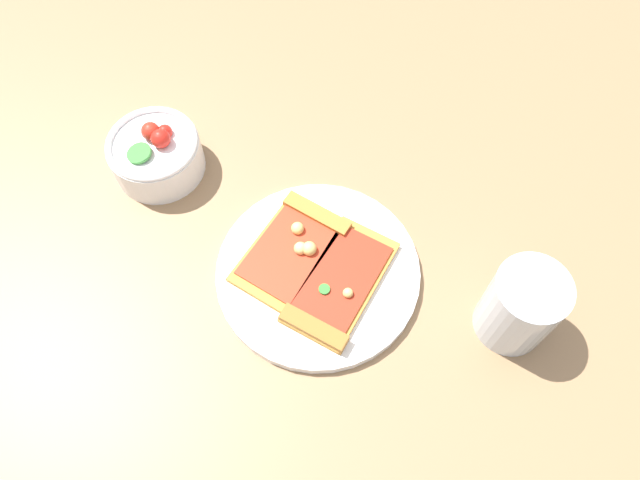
{
  "coord_description": "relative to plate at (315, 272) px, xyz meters",
  "views": [
    {
      "loc": [
        0.33,
        0.02,
        0.67
      ],
      "look_at": [
        -0.01,
        0.0,
        0.03
      ],
      "focal_mm": 33.71,
      "sensor_mm": 36.0,
      "label": 1
    }
  ],
  "objects": [
    {
      "name": "ground_plane",
      "position": [
        -0.02,
        0.0,
        -0.01
      ],
      "size": [
        2.4,
        2.4,
        0.0
      ],
      "primitive_type": "plane",
      "color": "#93704C",
      "rests_on": "ground"
    },
    {
      "name": "plate",
      "position": [
        0.0,
        0.0,
        0.0
      ],
      "size": [
        0.25,
        0.25,
        0.01
      ],
      "primitive_type": "cylinder",
      "color": "white",
      "rests_on": "ground_plane"
    },
    {
      "name": "pizza_slice_near",
      "position": [
        -0.03,
        -0.03,
        0.01
      ],
      "size": [
        0.17,
        0.15,
        0.02
      ],
      "color": "gold",
      "rests_on": "plate"
    },
    {
      "name": "pizza_slice_far",
      "position": [
        0.03,
        0.03,
        0.01
      ],
      "size": [
        0.18,
        0.14,
        0.02
      ],
      "color": "gold",
      "rests_on": "plate"
    },
    {
      "name": "salad_bowl",
      "position": [
        -0.15,
        -0.22,
        0.02
      ],
      "size": [
        0.12,
        0.12,
        0.07
      ],
      "color": "white",
      "rests_on": "ground_plane"
    },
    {
      "name": "soda_glass",
      "position": [
        0.05,
        0.23,
        0.04
      ],
      "size": [
        0.08,
        0.08,
        0.11
      ],
      "color": "silver",
      "rests_on": "ground_plane"
    }
  ]
}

